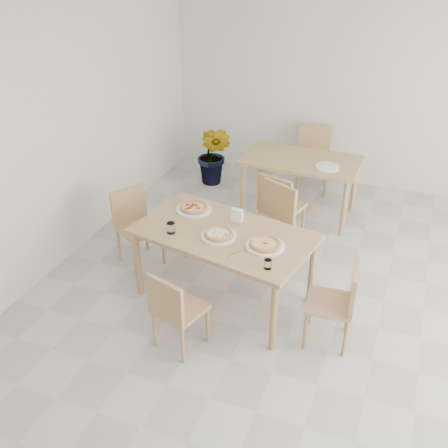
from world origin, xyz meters
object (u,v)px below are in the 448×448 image
(potted_plant, at_px, (214,155))
(chair_east, at_px, (339,299))
(plate_margherita, at_px, (265,246))
(plate_mushroom, at_px, (219,236))
(chair_back_n, at_px, (314,153))
(chair_west, at_px, (135,221))
(plate_pepperoni, at_px, (194,209))
(plate_empty, at_px, (327,167))
(tumbler_b, at_px, (268,264))
(chair_south, at_px, (174,308))
(pizza_pepperoni, at_px, (194,207))
(pizza_margherita, at_px, (265,244))
(chair_north, at_px, (271,219))
(main_table, at_px, (224,239))
(napkin_holder, at_px, (237,216))
(tumbler_a, at_px, (171,228))
(chair_back_s, at_px, (279,204))
(second_table, at_px, (301,166))
(pizza_mushroom, at_px, (219,234))

(potted_plant, bearing_deg, chair_east, -49.85)
(plate_margherita, bearing_deg, plate_mushroom, 178.58)
(chair_back_n, bearing_deg, chair_west, -131.14)
(chair_east, height_order, plate_margherita, chair_east)
(plate_pepperoni, bearing_deg, plate_empty, 55.99)
(tumbler_b, xyz_separation_m, potted_plant, (-1.62, 2.81, -0.36))
(chair_south, bearing_deg, pizza_pepperoni, -58.20)
(tumbler_b, height_order, potted_plant, potted_plant)
(pizza_margherita, distance_m, plate_empty, 1.92)
(chair_north, bearing_deg, plate_empty, 94.93)
(main_table, distance_m, chair_west, 1.18)
(napkin_holder, bearing_deg, plate_empty, 73.22)
(tumbler_b, xyz_separation_m, plate_empty, (0.05, 2.22, -0.03))
(pizza_pepperoni, distance_m, plate_empty, 1.83)
(chair_north, bearing_deg, tumbler_a, -98.58)
(tumbler_a, height_order, napkin_holder, napkin_holder)
(tumbler_b, bearing_deg, plate_margherita, 110.80)
(napkin_holder, bearing_deg, chair_back_n, 88.00)
(napkin_holder, bearing_deg, chair_back_s, 83.45)
(chair_back_s, relative_size, plate_empty, 3.04)
(chair_south, distance_m, pizza_pepperoni, 1.20)
(chair_west, relative_size, chair_back_s, 0.96)
(chair_south, xyz_separation_m, potted_plant, (-0.95, 3.21, -0.01))
(second_table, bearing_deg, napkin_holder, -95.48)
(chair_east, relative_size, tumbler_b, 9.48)
(pizza_mushroom, xyz_separation_m, potted_plant, (-1.06, 2.49, -0.35))
(second_table, xyz_separation_m, potted_plant, (-1.32, 0.44, -0.22))
(chair_north, height_order, chair_west, chair_north)
(main_table, distance_m, pizza_pepperoni, 0.53)
(chair_north, distance_m, chair_west, 1.45)
(second_table, xyz_separation_m, chair_back_s, (-0.05, -0.76, -0.16))
(chair_west, height_order, plate_empty, chair_west)
(chair_south, relative_size, chair_west, 0.94)
(plate_margherita, distance_m, napkin_holder, 0.50)
(tumbler_a, bearing_deg, potted_plant, 103.68)
(tumbler_a, bearing_deg, pizza_margherita, 5.30)
(pizza_pepperoni, bearing_deg, plate_pepperoni, 90.00)
(chair_west, bearing_deg, tumbler_b, -83.28)
(main_table, xyz_separation_m, chair_back_s, (0.20, 1.20, -0.18))
(plate_pepperoni, bearing_deg, napkin_holder, -8.58)
(chair_north, bearing_deg, chair_back_s, 119.20)
(plate_pepperoni, relative_size, second_table, 0.25)
(tumbler_a, bearing_deg, pizza_mushroom, 11.99)
(chair_west, distance_m, tumbler_b, 1.85)
(pizza_margherita, xyz_separation_m, chair_back_s, (-0.23, 1.30, -0.28))
(second_table, height_order, chair_back_n, chair_back_n)
(chair_west, height_order, chair_back_n, chair_back_n)
(plate_margherita, relative_size, tumbler_a, 3.35)
(pizza_margherita, xyz_separation_m, tumbler_b, (0.12, -0.31, 0.01))
(plate_margherita, distance_m, chair_back_s, 1.35)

